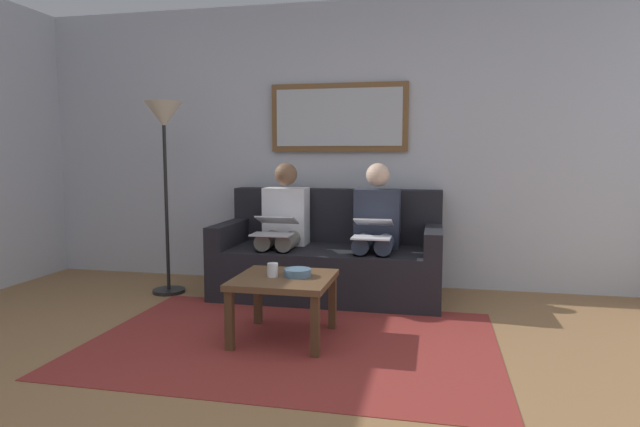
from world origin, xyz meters
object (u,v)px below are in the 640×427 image
framed_mirror (339,117)px  bowl (298,273)px  person_right (283,224)px  person_left (376,227)px  coffee_table (284,286)px  couch (330,258)px  laptop_silver (275,226)px  cup (273,270)px  standing_lamp (164,136)px  laptop_white (373,229)px

framed_mirror → bowl: 1.93m
person_right → person_left: bearing=180.0°
coffee_table → person_left: bearing=-112.4°
person_left → couch: bearing=-9.6°
couch → person_right: size_ratio=1.66×
bowl → laptop_silver: 0.99m
cup → bowl: (-0.16, -0.05, -0.02)m
person_left → person_right: (0.81, 0.00, 0.00)m
person_left → standing_lamp: bearing=6.3°
couch → standing_lamp: size_ratio=1.14×
cup → standing_lamp: 1.83m
cup → laptop_silver: (0.27, -0.92, 0.16)m
cup → person_right: (0.27, -1.17, 0.15)m
framed_mirror → cup: (0.14, 1.62, -1.09)m
person_left → person_right: 0.81m
person_right → laptop_white: bearing=163.3°
framed_mirror → laptop_silver: (0.40, 0.70, -0.93)m
framed_mirror → laptop_white: 1.23m
laptop_white → person_right: size_ratio=0.30×
couch → cup: (0.14, 1.23, 0.15)m
framed_mirror → person_right: (0.40, 0.46, -0.94)m
cup → person_left: 1.29m
laptop_white → person_right: 0.84m
couch → laptop_silver: bearing=37.5°
couch → laptop_white: bearing=142.5°
couch → standing_lamp: bearing=10.8°
coffee_table → person_right: person_right is taller
cup → standing_lamp: bearing=-37.5°
couch → cup: 1.25m
framed_mirror → laptop_silver: framed_mirror is taller
couch → framed_mirror: 1.30m
coffee_table → bowl: bowl is taller
couch → framed_mirror: framed_mirror is taller
bowl → standing_lamp: (1.42, -0.92, 0.93)m
person_right → framed_mirror: bearing=-131.5°
bowl → laptop_silver: size_ratio=0.53×
laptop_white → standing_lamp: (1.80, -0.04, 0.75)m
couch → standing_lamp: (1.40, 0.27, 1.06)m
cup → person_right: 1.20m
cup → person_left: (-0.54, -1.17, 0.15)m
person_right → standing_lamp: bearing=11.3°
person_right → cup: bearing=102.8°
coffee_table → bowl: size_ratio=3.46×
person_left → laptop_white: 0.24m
coffee_table → standing_lamp: size_ratio=0.38×
coffee_table → cup: size_ratio=6.93×
coffee_table → person_right: 1.22m
bowl → standing_lamp: size_ratio=0.11×
couch → person_right: person_right is taller
bowl → person_left: 1.20m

